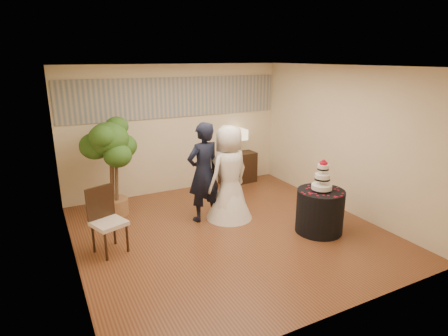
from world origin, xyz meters
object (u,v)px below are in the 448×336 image
cake_table (320,211)px  table_lamp (238,141)px  groom (204,172)px  wedding_cake (323,175)px  ficus_tree (111,168)px  console (238,168)px  side_chair (109,221)px  bride (229,173)px

cake_table → table_lamp: table_lamp is taller
cake_table → groom: bearing=138.7°
wedding_cake → table_lamp: bearing=89.3°
cake_table → ficus_tree: (-3.02, 2.36, 0.58)m
cake_table → wedding_cake: wedding_cake is taller
ficus_tree → cake_table: bearing=-38.0°
cake_table → wedding_cake: 0.65m
console → side_chair: size_ratio=0.84×
wedding_cake → side_chair: (-3.38, 0.92, -0.51)m
wedding_cake → console: size_ratio=0.62×
bride → wedding_cake: bearing=116.5°
groom → wedding_cake: groom is taller
bride → table_lamp: size_ratio=3.07×
cake_table → bride: bearing=132.1°
bride → console: bearing=-139.4°
cake_table → table_lamp: size_ratio=1.40×
cake_table → table_lamp: bearing=89.3°
bride → cake_table: bearing=116.5°
bride → side_chair: (-2.26, -0.32, -0.37)m
console → side_chair: bearing=-152.5°
groom → table_lamp: size_ratio=3.18×
side_chair → table_lamp: bearing=10.9°
groom → bride: bearing=151.0°
wedding_cake → cake_table: bearing=0.0°
console → groom: bearing=-138.9°
wedding_cake → side_chair: size_ratio=0.52×
cake_table → ficus_tree: bearing=142.0°
cake_table → ficus_tree: 3.88m
bride → cake_table: bride is taller
console → side_chair: 3.98m
bride → cake_table: 1.74m
table_lamp → cake_table: bearing=-90.7°
cake_table → side_chair: size_ratio=0.78×
groom → side_chair: bearing=3.1°
groom → bride: 0.48m
groom → table_lamp: 2.26m
table_lamp → ficus_tree: 3.12m
ficus_tree → side_chair: ficus_tree is taller
side_chair → groom: bearing=-5.6°
table_lamp → side_chair: size_ratio=0.56×
groom → wedding_cake: 2.10m
table_lamp → groom: bearing=-135.5°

